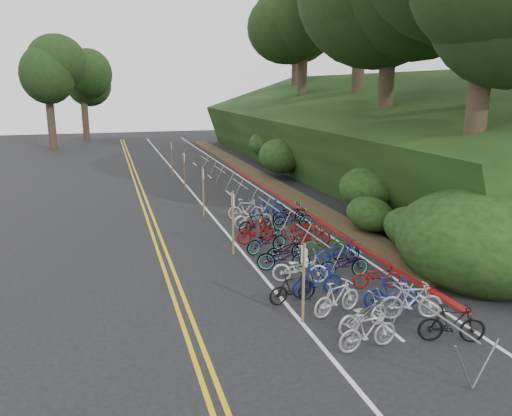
{
  "coord_description": "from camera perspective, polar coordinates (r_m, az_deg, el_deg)",
  "views": [
    {
      "loc": [
        -3.79,
        -12.72,
        6.32
      ],
      "look_at": [
        2.07,
        6.86,
        1.3
      ],
      "focal_mm": 35.0,
      "sensor_mm": 36.0,
      "label": 1
    }
  ],
  "objects": [
    {
      "name": "bike_front",
      "position": [
        15.07,
        4.23,
        -9.09
      ],
      "size": [
        0.64,
        1.61,
        0.94
      ],
      "primitive_type": "imported",
      "rotation": [
        0.0,
        0.0,
        1.7
      ],
      "color": "black",
      "rests_on": "ground"
    },
    {
      "name": "tree_cluster",
      "position": [
        37.65,
        4.94,
        21.55
      ],
      "size": [
        32.41,
        54.01,
        18.31
      ],
      "color": "#2D2319",
      "rests_on": "ground"
    },
    {
      "name": "signpost_near",
      "position": [
        13.59,
        5.47,
        -7.95
      ],
      "size": [
        0.08,
        0.4,
        2.26
      ],
      "color": "brown",
      "rests_on": "ground"
    },
    {
      "name": "signposts_rest",
      "position": [
        27.52,
        -7.22,
        3.45
      ],
      "size": [
        0.08,
        18.4,
        2.5
      ],
      "color": "brown",
      "rests_on": "ground"
    },
    {
      "name": "road_markings",
      "position": [
        24.09,
        -5.49,
        -1.47
      ],
      "size": [
        7.47,
        80.0,
        0.01
      ],
      "color": "gold",
      "rests_on": "ground"
    },
    {
      "name": "bike_rack_front",
      "position": [
        12.94,
        19.3,
        -12.04
      ],
      "size": [
        1.13,
        3.35,
        1.14
      ],
      "color": "gray",
      "rests_on": "ground"
    },
    {
      "name": "bike_racks_rest",
      "position": [
        27.16,
        -1.83,
        2.18
      ],
      "size": [
        1.14,
        23.0,
        1.17
      ],
      "color": "gray",
      "rests_on": "ground"
    },
    {
      "name": "red_curb",
      "position": [
        27.21,
        4.23,
        0.44
      ],
      "size": [
        0.25,
        28.0,
        0.1
      ],
      "primitive_type": "cube",
      "color": "maroon",
      "rests_on": "ground"
    },
    {
      "name": "bike_valet",
      "position": [
        18.57,
        5.85,
        -4.59
      ],
      "size": [
        3.41,
        14.64,
        1.09
      ],
      "color": "#9E9EA3",
      "rests_on": "ground"
    },
    {
      "name": "ground",
      "position": [
        14.7,
        -0.05,
        -11.66
      ],
      "size": [
        120.0,
        120.0,
        0.0
      ],
      "primitive_type": "plane",
      "color": "black",
      "rests_on": "ground"
    },
    {
      "name": "embankment",
      "position": [
        36.1,
        11.18,
        7.57
      ],
      "size": [
        14.3,
        48.14,
        9.11
      ],
      "color": "black",
      "rests_on": "ground"
    }
  ]
}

